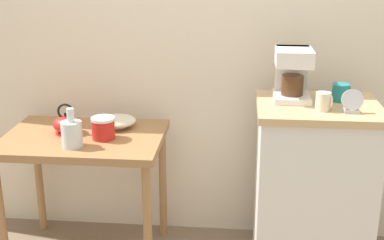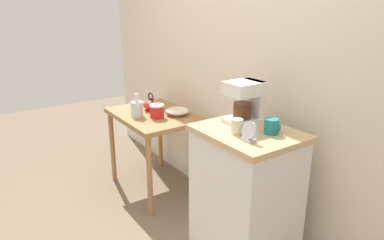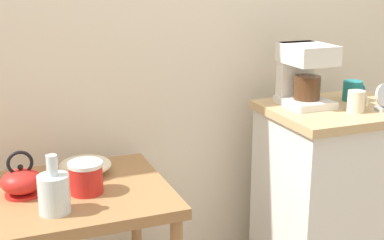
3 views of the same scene
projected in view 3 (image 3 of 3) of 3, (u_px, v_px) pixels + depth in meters
wooden_table at (53, 218)px, 1.94m from camera, size 0.83×0.60×0.73m
kitchen_counter at (332, 208)px, 2.39m from camera, size 0.60×0.50×0.93m
bowl_stoneware at (85, 166)px, 2.08m from camera, size 0.20×0.20×0.06m
teakettle at (22, 181)px, 1.88m from camera, size 0.17×0.14×0.17m
glass_carafe_vase at (54, 192)px, 1.75m from camera, size 0.10×0.10×0.20m
canister_enamel at (86, 178)px, 1.90m from camera, size 0.12×0.12×0.11m
coffee_maker at (304, 72)px, 2.27m from camera, size 0.18×0.22×0.26m
mug_dark_teal at (353, 91)px, 2.36m from camera, size 0.09×0.08×0.09m
mug_small_cream at (357, 101)px, 2.17m from camera, size 0.08×0.07×0.09m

